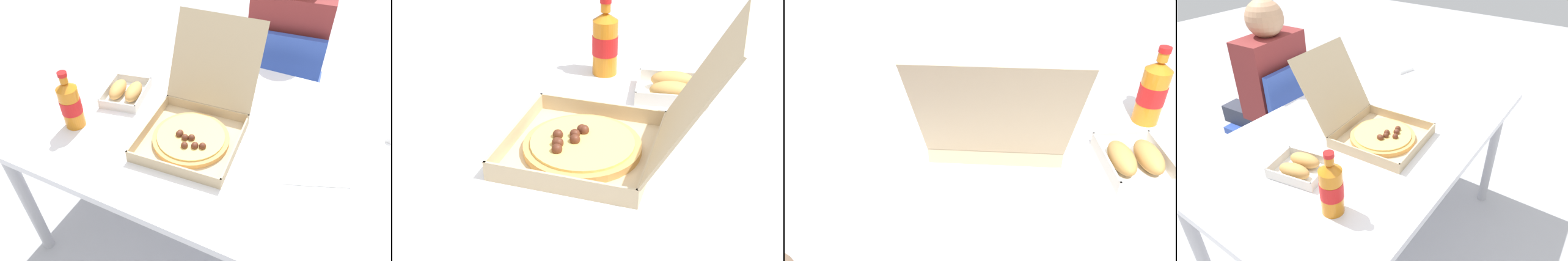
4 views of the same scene
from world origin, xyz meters
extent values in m
plane|color=#B2B2B7|center=(0.00, 0.00, 0.00)|extent=(10.00, 10.00, 0.00)
cube|color=white|center=(0.00, 0.00, 0.70)|extent=(1.47, 0.90, 0.03)
cylinder|color=#B7B7BC|center=(-0.67, -0.38, 0.34)|extent=(0.05, 0.05, 0.68)
cylinder|color=#B7B7BC|center=(-0.67, 0.38, 0.34)|extent=(0.05, 0.05, 0.68)
cylinder|color=#B7B7BC|center=(0.67, 0.38, 0.34)|extent=(0.05, 0.05, 0.68)
cube|color=#2D4CAD|center=(0.08, 0.75, 0.43)|extent=(0.44, 0.44, 0.04)
cube|color=#2D4CAD|center=(0.10, 0.56, 0.64)|extent=(0.36, 0.07, 0.38)
cylinder|color=#B2B2B7|center=(0.23, 0.93, 0.21)|extent=(0.03, 0.03, 0.43)
cylinder|color=#B2B2B7|center=(-0.11, 0.90, 0.21)|extent=(0.03, 0.03, 0.43)
cylinder|color=#B2B2B7|center=(0.26, 0.60, 0.21)|extent=(0.03, 0.03, 0.43)
cylinder|color=#B2B2B7|center=(-0.07, 0.56, 0.21)|extent=(0.03, 0.03, 0.43)
cylinder|color=#333847|center=(0.15, 0.91, 0.23)|extent=(0.09, 0.09, 0.45)
cylinder|color=#333847|center=(-0.03, 0.89, 0.23)|extent=(0.09, 0.09, 0.45)
cube|color=#333847|center=(0.16, 0.86, 0.50)|extent=(0.14, 0.31, 0.10)
cube|color=#333847|center=(-0.02, 0.84, 0.50)|extent=(0.14, 0.31, 0.10)
cube|color=maroon|center=(0.08, 0.69, 0.76)|extent=(0.38, 0.21, 0.42)
cube|color=tan|center=(-0.04, -0.10, 0.71)|extent=(0.35, 0.35, 0.01)
cube|color=tan|center=(-0.02, -0.26, 0.74)|extent=(0.32, 0.03, 0.04)
cube|color=tan|center=(-0.19, -0.12, 0.74)|extent=(0.03, 0.32, 0.04)
cube|color=tan|center=(0.12, -0.09, 0.74)|extent=(0.03, 0.32, 0.04)
cube|color=tan|center=(-0.05, 0.05, 0.74)|extent=(0.32, 0.03, 0.04)
cube|color=tan|center=(-0.05, 0.13, 0.90)|extent=(0.34, 0.18, 0.29)
cylinder|color=tan|center=(-0.04, -0.10, 0.73)|extent=(0.26, 0.26, 0.02)
cylinder|color=#EAC666|center=(-0.04, -0.10, 0.74)|extent=(0.23, 0.23, 0.01)
sphere|color=#562819|center=(0.02, -0.14, 0.75)|extent=(0.02, 0.02, 0.02)
sphere|color=#562819|center=(-0.05, -0.13, 0.75)|extent=(0.02, 0.02, 0.02)
sphere|color=#562819|center=(-0.07, -0.12, 0.75)|extent=(0.02, 0.02, 0.02)
sphere|color=#562819|center=(-0.07, -0.11, 0.75)|extent=(0.02, 0.02, 0.02)
sphere|color=#562819|center=(-0.03, -0.16, 0.75)|extent=(0.02, 0.02, 0.02)
sphere|color=#562819|center=(-0.03, -0.12, 0.75)|extent=(0.02, 0.02, 0.02)
sphere|color=#562819|center=(0.00, -0.15, 0.75)|extent=(0.02, 0.02, 0.02)
sphere|color=#562819|center=(0.00, -0.15, 0.75)|extent=(0.02, 0.02, 0.02)
cube|color=white|center=(-0.38, 0.02, 0.71)|extent=(0.19, 0.22, 0.00)
cube|color=silver|center=(-0.36, -0.07, 0.73)|extent=(0.15, 0.04, 0.03)
cube|color=silver|center=(-0.40, 0.11, 0.73)|extent=(0.15, 0.04, 0.03)
cube|color=silver|center=(-0.45, 0.00, 0.73)|extent=(0.04, 0.19, 0.03)
cube|color=silver|center=(-0.31, 0.03, 0.73)|extent=(0.04, 0.19, 0.03)
ellipsoid|color=tan|center=(-0.41, 0.01, 0.74)|extent=(0.08, 0.13, 0.05)
ellipsoid|color=tan|center=(-0.35, 0.02, 0.74)|extent=(0.08, 0.13, 0.05)
cylinder|color=orange|center=(-0.45, -0.20, 0.79)|extent=(0.07, 0.07, 0.16)
cone|color=orange|center=(-0.45, -0.20, 0.88)|extent=(0.07, 0.07, 0.02)
cylinder|color=orange|center=(-0.45, -0.20, 0.91)|extent=(0.03, 0.03, 0.02)
cylinder|color=red|center=(-0.45, -0.20, 0.93)|extent=(0.03, 0.03, 0.01)
cylinder|color=red|center=(-0.45, -0.20, 0.80)|extent=(0.07, 0.07, 0.06)
cube|color=white|center=(0.37, -0.05, 0.71)|extent=(0.25, 0.22, 0.00)
camera|label=1|loc=(0.38, -0.92, 1.60)|focal=33.86mm
camera|label=2|loc=(0.88, 0.27, 1.36)|focal=48.32mm
camera|label=3|loc=(-0.11, 0.75, 1.29)|focal=33.77mm
camera|label=4|loc=(-1.02, -0.76, 1.51)|focal=32.01mm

